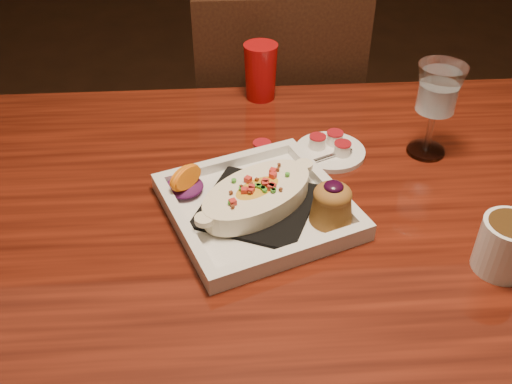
{
  "coord_description": "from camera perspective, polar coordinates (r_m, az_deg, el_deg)",
  "views": [
    {
      "loc": [
        -0.14,
        -0.71,
        1.35
      ],
      "look_at": [
        -0.09,
        0.04,
        0.77
      ],
      "focal_mm": 40.0,
      "sensor_mm": 36.0,
      "label": 1
    }
  ],
  "objects": [
    {
      "name": "creamer_loose",
      "position": [
        1.06,
        0.61,
        4.37
      ],
      "size": [
        0.03,
        0.03,
        0.03
      ],
      "color": "white",
      "rests_on": "table"
    },
    {
      "name": "table",
      "position": [
        1.0,
        5.4,
        -6.34
      ],
      "size": [
        1.5,
        0.9,
        0.75
      ],
      "color": "maroon",
      "rests_on": "floor"
    },
    {
      "name": "coffee_mug",
      "position": [
        0.88,
        23.87,
        -4.71
      ],
      "size": [
        0.11,
        0.08,
        0.08
      ],
      "rotation": [
        0.0,
        0.0,
        0.42
      ],
      "color": "white",
      "rests_on": "table"
    },
    {
      "name": "plate",
      "position": [
        0.91,
        0.78,
        -0.94
      ],
      "size": [
        0.35,
        0.35,
        0.08
      ],
      "rotation": [
        0.0,
        0.0,
        0.37
      ],
      "color": "white",
      "rests_on": "table"
    },
    {
      "name": "saucer",
      "position": [
        1.07,
        7.41,
        4.24
      ],
      "size": [
        0.13,
        0.13,
        0.09
      ],
      "color": "white",
      "rests_on": "table"
    },
    {
      "name": "goblet",
      "position": [
        1.06,
        17.71,
        9.31
      ],
      "size": [
        0.08,
        0.08,
        0.18
      ],
      "color": "silver",
      "rests_on": "table"
    },
    {
      "name": "red_tumbler",
      "position": [
        1.23,
        0.46,
        11.93
      ],
      "size": [
        0.07,
        0.07,
        0.12
      ],
      "primitive_type": "cone",
      "color": "#A90C0E",
      "rests_on": "table"
    },
    {
      "name": "chair_far",
      "position": [
        1.59,
        1.85,
        5.7
      ],
      "size": [
        0.42,
        0.42,
        0.93
      ],
      "rotation": [
        0.0,
        0.0,
        3.14
      ],
      "color": "black",
      "rests_on": "floor"
    }
  ]
}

